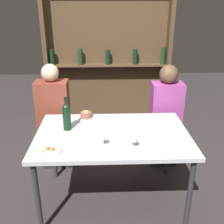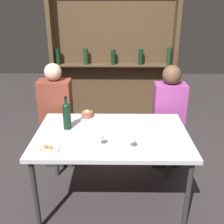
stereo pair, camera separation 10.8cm
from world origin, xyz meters
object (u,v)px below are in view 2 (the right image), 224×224
at_px(snack_bowl, 87,114).
at_px(wine_glass_1, 101,137).
at_px(wine_bottle, 67,115).
at_px(seated_person_right, 168,120).
at_px(food_plate_0, 46,149).
at_px(wine_glass_0, 131,140).
at_px(seated_person_left, 57,119).

bearing_deg(snack_bowl, wine_glass_1, -73.65).
distance_m(wine_bottle, seated_person_right, 1.22).
bearing_deg(food_plate_0, wine_bottle, 74.10).
xyz_separation_m(wine_glass_0, seated_person_left, (-0.80, 0.90, -0.23)).
distance_m(food_plate_0, snack_bowl, 0.70).
height_order(wine_glass_0, food_plate_0, wine_glass_0).
xyz_separation_m(wine_glass_0, seated_person_right, (0.47, 0.90, -0.23)).
relative_size(wine_bottle, snack_bowl, 2.76).
height_order(wine_bottle, wine_glass_1, wine_bottle).
relative_size(snack_bowl, seated_person_right, 0.09).
relative_size(snack_bowl, seated_person_left, 0.09).
relative_size(wine_bottle, wine_glass_0, 2.91).
bearing_deg(wine_glass_0, wine_bottle, 148.57).
bearing_deg(food_plate_0, wine_glass_1, 9.57).
height_order(food_plate_0, seated_person_left, seated_person_left).
distance_m(food_plate_0, seated_person_left, 0.96).
bearing_deg(wine_bottle, wine_glass_1, -43.69).
height_order(wine_glass_0, wine_glass_1, wine_glass_1).
relative_size(wine_glass_0, food_plate_0, 0.48).
bearing_deg(seated_person_right, seated_person_left, 180.00).
height_order(wine_glass_1, snack_bowl, wine_glass_1).
xyz_separation_m(wine_glass_0, wine_glass_1, (-0.25, 0.04, 0.00)).
bearing_deg(seated_person_right, food_plate_0, -140.96).
height_order(wine_glass_0, seated_person_left, seated_person_left).
height_order(wine_bottle, seated_person_right, seated_person_right).
bearing_deg(seated_person_right, wine_glass_0, -117.75).
bearing_deg(snack_bowl, seated_person_right, 17.87).
bearing_deg(wine_glass_1, seated_person_right, 50.22).
height_order(wine_glass_1, food_plate_0, wine_glass_1).
relative_size(wine_glass_0, wine_glass_1, 0.98).
bearing_deg(seated_person_right, wine_bottle, -152.20).
distance_m(wine_bottle, food_plate_0, 0.42).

